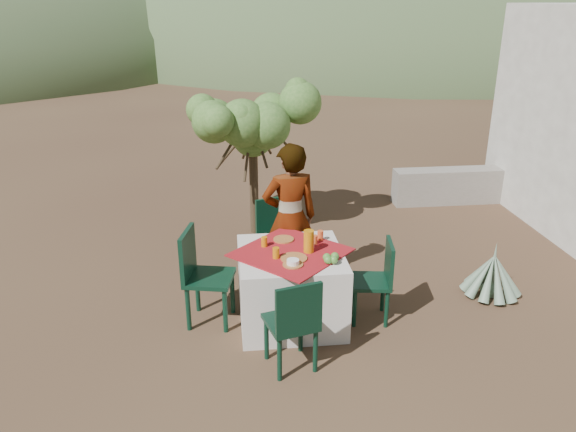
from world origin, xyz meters
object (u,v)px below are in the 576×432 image
object	(u,v)px
person	(290,218)
chair_right	(378,277)
chair_near	(294,321)
juice_pitcher	(309,241)
shrub_tree	(257,129)
chair_left	(201,272)
agave	(492,275)
table	(291,286)
chair_far	(276,233)

from	to	relation	value
person	chair_right	bearing A→B (deg)	127.39
chair_near	juice_pitcher	xyz separation A→B (m)	(0.25, 0.82, 0.38)
shrub_tree	chair_left	bearing A→B (deg)	-107.35
person	chair_left	bearing A→B (deg)	24.31
chair_left	shrub_tree	distance (m)	2.57
chair_near	chair_right	bearing A→B (deg)	-156.32
chair_near	agave	bearing A→B (deg)	-169.79
chair_left	person	bearing A→B (deg)	-45.19
juice_pitcher	chair_left	bearing A→B (deg)	174.56
chair_left	shrub_tree	world-z (taller)	shrub_tree
table	agave	bearing A→B (deg)	6.59
chair_near	juice_pitcher	world-z (taller)	juice_pitcher
agave	juice_pitcher	world-z (taller)	juice_pitcher
person	juice_pitcher	world-z (taller)	person
chair_far	chair_right	world-z (taller)	chair_far
person	juice_pitcher	distance (m)	0.72
chair_right	shrub_tree	distance (m)	2.85
agave	chair_left	bearing A→B (deg)	-176.72
table	chair_far	xyz separation A→B (m)	(-0.04, 1.09, 0.12)
chair_right	table	bearing A→B (deg)	-86.92
table	person	size ratio (longest dim) A/B	0.78
chair_left	chair_right	world-z (taller)	chair_left
chair_near	juice_pitcher	distance (m)	0.93
chair_right	shrub_tree	bearing A→B (deg)	-148.57
table	chair_near	xyz separation A→B (m)	(-0.07, -0.84, 0.12)
chair_far	chair_left	distance (m)	1.31
chair_left	person	distance (m)	1.18
chair_right	juice_pitcher	size ratio (longest dim) A/B	3.82
chair_right	chair_left	bearing A→B (deg)	-86.75
person	table	bearing A→B (deg)	75.79
chair_left	juice_pitcher	bearing A→B (deg)	-83.16
chair_near	juice_pitcher	bearing A→B (deg)	-121.79
chair_near	shrub_tree	distance (m)	3.36
table	shrub_tree	bearing A→B (deg)	94.07
chair_near	chair_left	size ratio (longest dim) A/B	0.91
chair_left	chair_right	bearing A→B (deg)	-83.09
chair_left	chair_right	xyz separation A→B (m)	(1.75, -0.17, -0.07)
person	agave	xyz separation A→B (m)	(2.19, -0.43, -0.61)
chair_far	agave	xyz separation A→B (m)	(2.30, -0.82, -0.27)
agave	table	bearing A→B (deg)	-173.41
chair_far	chair_left	world-z (taller)	chair_left
chair_right	juice_pitcher	distance (m)	0.80
table	juice_pitcher	bearing A→B (deg)	-6.62
chair_far	chair_left	xyz separation A→B (m)	(-0.85, -1.00, 0.05)
table	juice_pitcher	xyz separation A→B (m)	(0.17, -0.02, 0.49)
juice_pitcher	table	bearing A→B (deg)	173.38
agave	juice_pitcher	xyz separation A→B (m)	(-2.09, -0.28, 0.64)
chair_left	chair_near	bearing A→B (deg)	-126.15
chair_near	person	distance (m)	1.57
chair_far	chair_right	distance (m)	1.48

